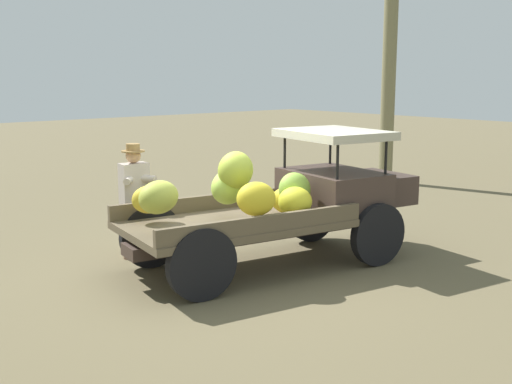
# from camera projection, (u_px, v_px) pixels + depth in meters

# --- Properties ---
(ground_plane) EXTENTS (60.00, 60.00, 0.00)m
(ground_plane) POSITION_uv_depth(u_px,v_px,m) (231.00, 272.00, 8.89)
(ground_plane) COLOR brown
(truck) EXTENTS (4.62, 2.34, 1.89)m
(truck) POSITION_uv_depth(u_px,v_px,m) (289.00, 200.00, 9.15)
(truck) COLOR #41312B
(truck) RESTS_ON ground
(farmer) EXTENTS (0.52, 0.48, 1.71)m
(farmer) POSITION_uv_depth(u_px,v_px,m) (135.00, 194.00, 9.41)
(farmer) COLOR #886651
(farmer) RESTS_ON ground
(loose_banana_bunch) EXTENTS (0.59, 0.46, 0.38)m
(loose_banana_bunch) POSITION_uv_depth(u_px,v_px,m) (185.00, 224.00, 10.88)
(loose_banana_bunch) COLOR yellow
(loose_banana_bunch) RESTS_ON ground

